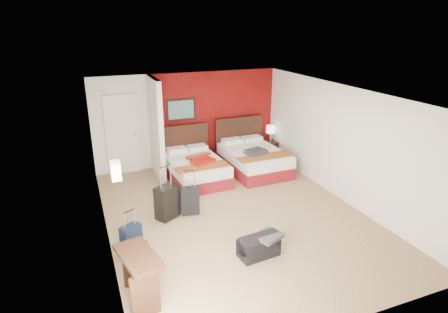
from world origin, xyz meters
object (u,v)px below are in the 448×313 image
suitcase_black (167,203)px  desk (140,277)px  red_suitcase_open (201,159)px  bed_left (196,170)px  bed_right (254,161)px  nightstand (270,150)px  table_lamp (271,134)px  suitcase_charcoal (190,202)px  suitcase_navy (131,240)px  duffel_bag (259,247)px

suitcase_black → desk: bearing=-143.7°
red_suitcase_open → suitcase_black: 1.99m
bed_left → desk: (-2.02, -3.81, 0.10)m
bed_right → nightstand: 1.16m
red_suitcase_open → table_lamp: bearing=-0.8°
suitcase_charcoal → suitcase_navy: bearing=-135.1°
bed_left → desk: desk is taller
desk → suitcase_black: bearing=55.2°
nightstand → table_lamp: bearing=0.0°
bed_right → red_suitcase_open: (-1.51, -0.12, 0.29)m
duffel_bag → bed_right: bearing=59.1°
suitcase_black → suitcase_charcoal: 0.48m
suitcase_navy → red_suitcase_open: bearing=20.7°
nightstand → red_suitcase_open: bearing=-157.3°
bed_right → bed_left: bearing=178.9°
suitcase_charcoal → desk: desk is taller
red_suitcase_open → suitcase_navy: (-2.07, -2.47, -0.35)m
table_lamp → duffel_bag: bearing=-120.3°
suitcase_navy → suitcase_black: bearing=17.8°
nightstand → duffel_bag: size_ratio=0.74×
red_suitcase_open → table_lamp: 2.55m
nightstand → suitcase_navy: (-4.46, -3.34, -0.01)m
bed_right → red_suitcase_open: size_ratio=2.62×
bed_left → suitcase_navy: 3.23m
suitcase_black → suitcase_charcoal: suitcase_black is taller
bed_left → suitcase_charcoal: suitcase_charcoal is taller
nightstand → suitcase_navy: 5.57m
nightstand → suitcase_charcoal: bearing=-139.9°
bed_left → table_lamp: (2.49, 0.77, 0.46)m
bed_right → nightstand: bearing=38.8°
nightstand → suitcase_navy: nightstand is taller
suitcase_navy → bed_left: bearing=23.2°
suitcase_navy → duffel_bag: suitcase_navy is taller
bed_left → suitcase_charcoal: size_ratio=3.27×
bed_right → duffel_bag: 3.85m
red_suitcase_open → suitcase_charcoal: red_suitcase_open is taller
red_suitcase_open → suitcase_black: size_ratio=1.09×
suitcase_charcoal → red_suitcase_open: bearing=73.7°
nightstand → suitcase_black: suitcase_black is taller
bed_left → red_suitcase_open: bearing=-47.9°
suitcase_navy → duffel_bag: size_ratio=0.70×
bed_left → duffel_bag: bed_left is taller
table_lamp → suitcase_navy: table_lamp is taller
red_suitcase_open → bed_left: bearing=114.1°
duffel_bag → desk: (-2.03, -0.34, 0.20)m
bed_right → table_lamp: bearing=38.8°
red_suitcase_open → suitcase_navy: size_ratio=1.57×
bed_left → red_suitcase_open: red_suitcase_open is taller
bed_left → duffel_bag: size_ratio=2.65×
nightstand → table_lamp: size_ratio=1.08×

